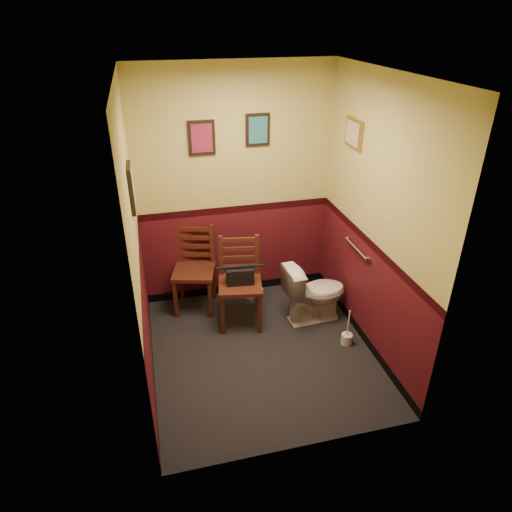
# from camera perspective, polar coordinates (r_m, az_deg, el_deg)

# --- Properties ---
(floor) EXTENTS (2.20, 2.40, 0.00)m
(floor) POSITION_cam_1_polar(r_m,az_deg,el_deg) (4.83, 0.73, -11.89)
(floor) COLOR black
(floor) RESTS_ON ground
(ceiling) EXTENTS (2.20, 2.40, 0.00)m
(ceiling) POSITION_cam_1_polar(r_m,az_deg,el_deg) (3.70, 1.01, 21.87)
(ceiling) COLOR silver
(ceiling) RESTS_ON ground
(wall_back) EXTENTS (2.20, 0.00, 2.70)m
(wall_back) POSITION_cam_1_polar(r_m,az_deg,el_deg) (5.16, -2.57, 8.33)
(wall_back) COLOR #4C1019
(wall_back) RESTS_ON ground
(wall_front) EXTENTS (2.20, 0.00, 2.70)m
(wall_front) POSITION_cam_1_polar(r_m,az_deg,el_deg) (3.10, 6.53, -6.76)
(wall_front) COLOR #4C1019
(wall_front) RESTS_ON ground
(wall_left) EXTENTS (0.00, 2.40, 2.70)m
(wall_left) POSITION_cam_1_polar(r_m,az_deg,el_deg) (3.97, -14.68, 0.94)
(wall_left) COLOR #4C1019
(wall_left) RESTS_ON ground
(wall_right) EXTENTS (0.00, 2.40, 2.70)m
(wall_right) POSITION_cam_1_polar(r_m,az_deg,el_deg) (4.47, 14.66, 4.09)
(wall_right) COLOR #4C1019
(wall_right) RESTS_ON ground
(grab_bar) EXTENTS (0.05, 0.56, 0.06)m
(grab_bar) POSITION_cam_1_polar(r_m,az_deg,el_deg) (4.82, 12.43, 0.94)
(grab_bar) COLOR silver
(grab_bar) RESTS_ON wall_right
(framed_print_back_a) EXTENTS (0.28, 0.04, 0.36)m
(framed_print_back_a) POSITION_cam_1_polar(r_m,az_deg,el_deg) (4.91, -6.81, 14.45)
(framed_print_back_a) COLOR black
(framed_print_back_a) RESTS_ON wall_back
(framed_print_back_b) EXTENTS (0.26, 0.04, 0.34)m
(framed_print_back_b) POSITION_cam_1_polar(r_m,az_deg,el_deg) (5.01, 0.22, 15.50)
(framed_print_back_b) COLOR black
(framed_print_back_b) RESTS_ON wall_back
(framed_print_left) EXTENTS (0.04, 0.30, 0.38)m
(framed_print_left) POSITION_cam_1_polar(r_m,az_deg,el_deg) (3.87, -15.31, 8.21)
(framed_print_left) COLOR black
(framed_print_left) RESTS_ON wall_left
(framed_print_right) EXTENTS (0.04, 0.34, 0.28)m
(framed_print_right) POSITION_cam_1_polar(r_m,az_deg,el_deg) (4.74, 12.12, 14.77)
(framed_print_right) COLOR olive
(framed_print_right) RESTS_ON wall_right
(toilet) EXTENTS (0.73, 0.44, 0.69)m
(toilet) POSITION_cam_1_polar(r_m,az_deg,el_deg) (5.14, 7.36, -4.58)
(toilet) COLOR white
(toilet) RESTS_ON floor
(toilet_brush) EXTENTS (0.12, 0.12, 0.42)m
(toilet_brush) POSITION_cam_1_polar(r_m,az_deg,el_deg) (4.98, 11.27, -10.05)
(toilet_brush) COLOR silver
(toilet_brush) RESTS_ON floor
(chair_left) EXTENTS (0.56, 0.56, 0.98)m
(chair_left) POSITION_cam_1_polar(r_m,az_deg,el_deg) (5.29, -7.69, -1.66)
(chair_left) COLOR #4F2417
(chair_left) RESTS_ON floor
(chair_right) EXTENTS (0.54, 0.54, 0.99)m
(chair_right) POSITION_cam_1_polar(r_m,az_deg,el_deg) (4.99, -2.02, -3.30)
(chair_right) COLOR #4F2417
(chair_right) RESTS_ON floor
(handbag) EXTENTS (0.31, 0.17, 0.21)m
(handbag) POSITION_cam_1_polar(r_m,az_deg,el_deg) (4.90, -2.02, -2.44)
(handbag) COLOR black
(handbag) RESTS_ON chair_right
(tp_stack) EXTENTS (0.22, 0.11, 0.19)m
(tp_stack) POSITION_cam_1_polar(r_m,az_deg,el_deg) (5.61, -0.20, -4.40)
(tp_stack) COLOR silver
(tp_stack) RESTS_ON floor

